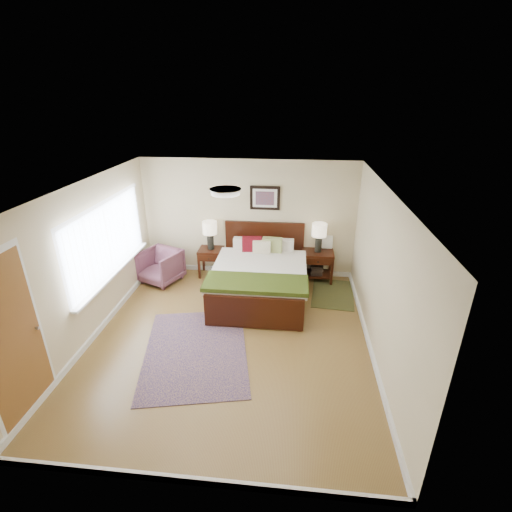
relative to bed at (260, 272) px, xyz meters
name	(u,v)px	position (x,y,z in m)	size (l,w,h in m)	color
floor	(230,339)	(-0.35, -1.42, -0.54)	(5.00, 5.00, 0.00)	brown
back_wall	(248,219)	(-0.35, 1.08, 0.71)	(4.50, 0.04, 2.50)	beige
front_wall	(180,393)	(-0.35, -3.92, 0.71)	(4.50, 0.04, 2.50)	beige
left_wall	(86,264)	(-2.60, -1.42, 0.71)	(0.04, 5.00, 2.50)	beige
right_wall	(381,278)	(1.90, -1.42, 0.71)	(0.04, 5.00, 2.50)	beige
ceiling	(225,189)	(-0.35, -1.42, 1.96)	(4.50, 5.00, 0.02)	white
window	(109,240)	(-2.55, -0.72, 0.83)	(0.11, 2.72, 1.32)	silver
door	(12,342)	(-2.58, -3.17, 0.53)	(0.06, 1.00, 2.18)	silver
ceil_fixture	(225,191)	(-0.35, -1.42, 1.92)	(0.44, 0.44, 0.08)	white
bed	(260,272)	(0.00, 0.00, 0.00)	(1.81, 2.19, 1.18)	black
wall_art	(265,198)	(0.00, 1.05, 1.18)	(0.62, 0.05, 0.50)	black
nightstand_left	(211,255)	(-1.14, 0.83, -0.05)	(0.52, 0.47, 0.62)	black
nightstand_right	(317,263)	(1.14, 0.84, -0.15)	(0.66, 0.49, 0.65)	black
lamp_left	(210,231)	(-1.14, 0.85, 0.49)	(0.30, 0.30, 0.61)	black
lamp_right	(319,233)	(1.14, 0.85, 0.53)	(0.30, 0.30, 0.61)	black
armchair	(160,266)	(-2.15, 0.43, -0.19)	(0.75, 0.77, 0.70)	#703D51
rug_persian	(196,351)	(-0.83, -1.79, -0.54)	(1.56, 2.20, 0.01)	#0D0D45
rug_navy	(333,294)	(1.45, 0.25, -0.54)	(0.81, 1.21, 0.01)	black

